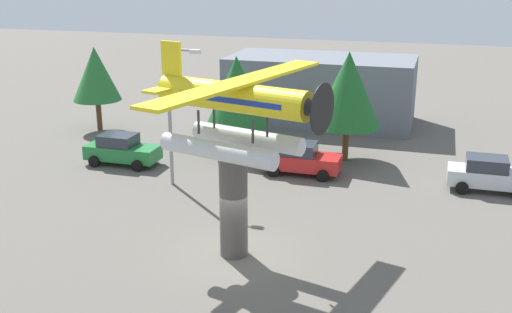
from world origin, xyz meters
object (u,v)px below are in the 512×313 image
(display_pedestal, at_px, (234,205))
(car_mid_red, at_px, (301,158))
(car_far_silver, at_px, (490,174))
(tree_west, at_px, (96,74))
(streetlight_primary, at_px, (173,106))
(tree_center_back, at_px, (348,89))
(storefront_building, at_px, (321,89))
(tree_east, at_px, (237,92))
(car_near_green, at_px, (122,149))
(floatplane_monument, at_px, (235,110))

(display_pedestal, height_order, car_mid_red, display_pedestal)
(car_far_silver, relative_size, tree_west, 0.73)
(streetlight_primary, relative_size, tree_center_back, 1.12)
(display_pedestal, distance_m, storefront_building, 22.02)
(display_pedestal, distance_m, tree_east, 13.33)
(car_near_green, xyz_separation_m, car_mid_red, (10.15, 1.33, 0.00))
(tree_east, xyz_separation_m, tree_center_back, (6.39, 0.76, 0.35))
(storefront_building, xyz_separation_m, tree_east, (-3.18, -9.43, 1.51))
(display_pedestal, xyz_separation_m, streetlight_primary, (-5.47, 6.70, 2.07))
(car_mid_red, bearing_deg, tree_center_back, 57.85)
(car_near_green, height_order, tree_center_back, tree_center_back)
(car_mid_red, relative_size, tree_center_back, 0.66)
(car_mid_red, relative_size, car_far_silver, 1.00)
(tree_west, bearing_deg, car_near_green, -50.60)
(car_near_green, xyz_separation_m, tree_center_back, (12.11, 4.44, 3.32))
(tree_east, bearing_deg, car_far_silver, -8.52)
(display_pedestal, relative_size, car_far_silver, 1.00)
(storefront_building, bearing_deg, streetlight_primary, -106.63)
(floatplane_monument, height_order, streetlight_primary, floatplane_monument)
(floatplane_monument, height_order, tree_east, floatplane_monument)
(car_near_green, distance_m, tree_east, 7.42)
(display_pedestal, distance_m, streetlight_primary, 8.89)
(display_pedestal, xyz_separation_m, tree_east, (-4.08, 12.57, 1.75))
(car_far_silver, bearing_deg, floatplane_monument, -133.46)
(tree_east, bearing_deg, car_near_green, -147.28)
(display_pedestal, distance_m, car_mid_red, 10.30)
(car_mid_red, bearing_deg, car_near_green, -172.56)
(display_pedestal, relative_size, streetlight_primary, 0.59)
(car_mid_red, distance_m, car_far_silver, 9.71)
(storefront_building, height_order, tree_center_back, tree_center_back)
(display_pedestal, relative_size, car_near_green, 1.00)
(display_pedestal, relative_size, tree_west, 0.74)
(car_far_silver, relative_size, streetlight_primary, 0.59)
(car_near_green, bearing_deg, streetlight_primary, -26.86)
(car_mid_red, height_order, tree_center_back, tree_center_back)
(display_pedestal, distance_m, car_near_green, 13.29)
(display_pedestal, bearing_deg, car_near_green, 137.79)
(display_pedestal, bearing_deg, streetlight_primary, 129.24)
(storefront_building, height_order, tree_east, tree_east)
(car_mid_red, height_order, tree_west, tree_west)
(tree_west, xyz_separation_m, tree_center_back, (17.28, -1.86, 0.31))
(tree_west, bearing_deg, tree_center_back, -6.14)
(car_near_green, distance_m, car_far_silver, 19.92)
(car_near_green, relative_size, car_far_silver, 1.00)
(car_mid_red, height_order, car_far_silver, same)
(storefront_building, xyz_separation_m, tree_center_back, (3.21, -8.67, 1.86))
(car_mid_red, height_order, streetlight_primary, streetlight_primary)
(car_near_green, relative_size, tree_center_back, 0.66)
(streetlight_primary, xyz_separation_m, storefront_building, (4.57, 15.30, -1.83))
(display_pedestal, relative_size, storefront_building, 0.32)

